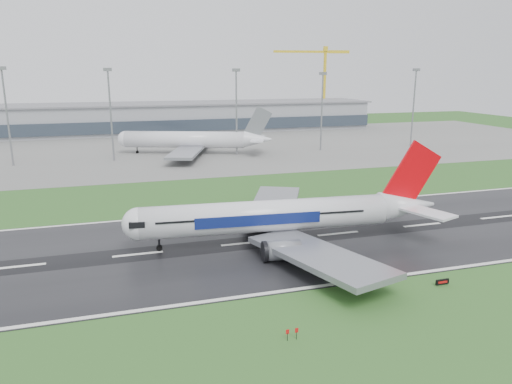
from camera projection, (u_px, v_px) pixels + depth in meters
name	position (u px, v px, depth m)	size (l,w,h in m)	color
ground	(244.00, 244.00, 92.66)	(520.00, 520.00, 0.00)	#26541E
runway	(244.00, 243.00, 92.64)	(400.00, 45.00, 0.10)	black
apron	(169.00, 148.00, 208.80)	(400.00, 130.00, 0.08)	slate
terminal	(155.00, 118.00, 262.73)	(240.00, 36.00, 15.00)	gray
main_airliner	(288.00, 196.00, 91.46)	(61.94, 58.99, 18.29)	silver
parked_airliner	(191.00, 131.00, 191.47)	(63.31, 58.95, 18.56)	silver
tower_crane	(324.00, 86.00, 302.52)	(48.18, 2.63, 47.30)	gold
runway_sign	(442.00, 282.00, 74.46)	(2.30, 0.26, 1.04)	black
floodmast_1	(8.00, 119.00, 165.61)	(0.64, 0.64, 32.91)	gray
floodmast_2	(111.00, 117.00, 175.20)	(0.64, 0.64, 32.48)	gray
floodmast_3	(236.00, 114.00, 188.38)	(0.64, 0.64, 32.34)	gray
floodmast_4	(322.00, 113.00, 198.68)	(0.64, 0.64, 31.00)	gray
floodmast_5	(413.00, 109.00, 210.66)	(0.64, 0.64, 32.54)	gray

